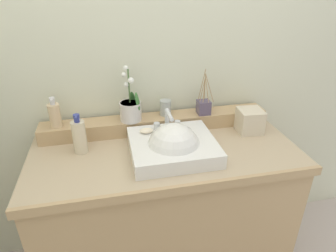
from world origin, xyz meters
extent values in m
cube|color=beige|center=(0.00, 0.41, 1.40)|extent=(3.04, 0.20, 2.80)
cube|color=tan|center=(0.00, 0.00, 0.41)|extent=(1.32, 0.58, 0.81)
cube|color=tan|center=(0.00, 0.00, 0.83)|extent=(1.34, 0.60, 0.04)
cube|color=tan|center=(0.00, -0.30, 0.83)|extent=(1.34, 0.02, 0.04)
cube|color=tan|center=(0.00, 0.22, 0.89)|extent=(1.27, 0.13, 0.08)
cube|color=white|center=(0.03, -0.04, 0.89)|extent=(0.41, 0.37, 0.07)
sphere|color=white|center=(0.03, -0.06, 0.88)|extent=(0.26, 0.26, 0.26)
cylinder|color=silver|center=(0.03, 0.09, 0.97)|extent=(0.02, 0.02, 0.10)
cylinder|color=silver|center=(0.03, 0.04, 1.02)|extent=(0.02, 0.11, 0.02)
sphere|color=silver|center=(0.03, 0.09, 1.02)|extent=(0.03, 0.03, 0.03)
cylinder|color=silver|center=(-0.03, 0.09, 0.94)|extent=(0.03, 0.03, 0.04)
cylinder|color=silver|center=(0.08, 0.09, 0.94)|extent=(0.03, 0.03, 0.04)
ellipsoid|color=beige|center=(-0.08, 0.06, 0.94)|extent=(0.07, 0.04, 0.02)
cylinder|color=silver|center=(-0.15, 0.21, 0.98)|extent=(0.12, 0.12, 0.10)
cylinder|color=tan|center=(-0.15, 0.21, 1.03)|extent=(0.10, 0.10, 0.01)
cylinder|color=#476B38|center=(-0.15, 0.21, 1.13)|extent=(0.01, 0.01, 0.18)
ellipsoid|color=#387033|center=(-0.13, 0.24, 1.05)|extent=(0.04, 0.03, 0.07)
ellipsoid|color=#387033|center=(-0.11, 0.18, 1.05)|extent=(0.04, 0.04, 0.10)
ellipsoid|color=#387033|center=(-0.10, 0.20, 1.05)|extent=(0.03, 0.03, 0.09)
sphere|color=white|center=(-0.16, 0.21, 1.14)|extent=(0.03, 0.03, 0.03)
sphere|color=white|center=(-0.14, 0.19, 1.16)|extent=(0.03, 0.03, 0.03)
sphere|color=white|center=(-0.17, 0.21, 1.19)|extent=(0.02, 0.02, 0.02)
sphere|color=white|center=(-0.16, 0.23, 1.22)|extent=(0.03, 0.03, 0.03)
cylinder|color=beige|center=(-0.53, 0.21, 1.00)|extent=(0.06, 0.06, 0.12)
cylinder|color=silver|center=(-0.53, 0.21, 1.07)|extent=(0.02, 0.02, 0.02)
cylinder|color=silver|center=(-0.53, 0.21, 1.09)|extent=(0.03, 0.03, 0.02)
cylinder|color=silver|center=(-0.53, 0.19, 1.09)|extent=(0.01, 0.03, 0.01)
cylinder|color=#999F9B|center=(0.05, 0.24, 0.98)|extent=(0.06, 0.06, 0.09)
cube|color=#51465F|center=(0.27, 0.21, 0.97)|extent=(0.07, 0.07, 0.08)
cylinder|color=#9E7A4C|center=(0.29, 0.20, 1.08)|extent=(0.06, 0.01, 0.17)
cylinder|color=#9E7A4C|center=(0.27, 0.22, 1.08)|extent=(0.01, 0.03, 0.17)
cylinder|color=#9E7A4C|center=(0.25, 0.22, 1.10)|extent=(0.03, 0.03, 0.19)
cylinder|color=#9E7A4C|center=(0.25, 0.21, 1.07)|extent=(0.03, 0.00, 0.14)
cylinder|color=#9E7A4C|center=(0.26, 0.20, 1.07)|extent=(0.02, 0.02, 0.15)
cylinder|color=#9E7A4C|center=(0.27, 0.19, 1.08)|extent=(0.02, 0.03, 0.16)
cylinder|color=beige|center=(-0.41, 0.07, 0.93)|extent=(0.07, 0.07, 0.17)
cylinder|color=#313C8B|center=(-0.41, 0.07, 1.03)|extent=(0.03, 0.03, 0.02)
cylinder|color=#313C8B|center=(-0.41, 0.07, 1.05)|extent=(0.03, 0.03, 0.02)
cylinder|color=#313C8B|center=(-0.41, 0.05, 1.05)|extent=(0.01, 0.04, 0.01)
cube|color=beige|center=(0.50, 0.09, 0.92)|extent=(0.14, 0.14, 0.13)
camera|label=1|loc=(-0.26, -1.24, 1.64)|focal=31.43mm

